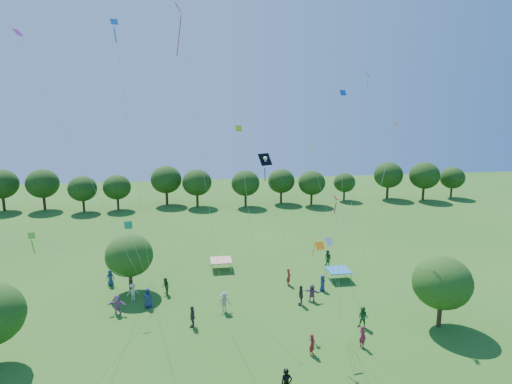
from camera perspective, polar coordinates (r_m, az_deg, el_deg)
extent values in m
cylinder|color=#422B19|center=(45.55, -15.38, -10.89)|extent=(0.36, 0.36, 1.73)
ellipsoid|color=#265117|center=(44.58, -15.57, -7.63)|extent=(4.43, 4.43, 3.99)
cylinder|color=#422B19|center=(40.69, 21.93, -14.18)|extent=(0.37, 0.37, 1.78)
ellipsoid|color=#265117|center=(39.55, 22.25, -10.44)|extent=(4.64, 4.64, 4.17)
cylinder|color=#422B19|center=(83.90, -28.99, -1.33)|extent=(0.45, 0.45, 2.17)
ellipsoid|color=#1E3F12|center=(83.29, -29.22, 0.88)|extent=(5.22, 5.22, 4.70)
cylinder|color=#422B19|center=(81.57, -24.93, -1.29)|extent=(0.44, 0.44, 2.15)
ellipsoid|color=#1E3F12|center=(80.95, -25.13, 0.97)|extent=(5.17, 5.17, 4.65)
cylinder|color=#422B19|center=(77.80, -20.73, -1.65)|extent=(0.38, 0.38, 1.87)
ellipsoid|color=#1E3F12|center=(77.21, -20.88, 0.40)|extent=(4.48, 4.48, 4.03)
cylinder|color=#422B19|center=(77.44, -16.86, -1.46)|extent=(0.38, 0.38, 1.84)
ellipsoid|color=#1E3F12|center=(76.86, -16.99, 0.58)|extent=(4.42, 4.42, 3.98)
cylinder|color=#422B19|center=(78.97, -11.08, -0.79)|extent=(0.44, 0.44, 2.14)
ellipsoid|color=#1E3F12|center=(78.33, -11.17, 1.54)|extent=(5.14, 5.14, 4.63)
cylinder|color=#422B19|center=(76.79, -7.33, -1.07)|extent=(0.42, 0.42, 2.03)
ellipsoid|color=#1E3F12|center=(76.16, -7.39, 1.19)|extent=(4.86, 4.86, 4.37)
cylinder|color=#422B19|center=(76.27, -1.31, -1.09)|extent=(0.40, 0.40, 1.96)
ellipsoid|color=#1E3F12|center=(75.65, -1.33, 1.11)|extent=(4.71, 4.71, 4.24)
cylinder|color=#422B19|center=(78.78, 3.15, -0.70)|extent=(0.39, 0.39, 1.91)
ellipsoid|color=#1E3F12|center=(78.19, 3.18, 1.38)|extent=(4.59, 4.59, 4.13)
cylinder|color=#422B19|center=(77.83, 6.94, -0.94)|extent=(0.39, 0.39, 1.89)
ellipsoid|color=#1E3F12|center=(77.24, 6.99, 1.14)|extent=(4.54, 4.54, 4.08)
cylinder|color=#422B19|center=(82.20, 10.94, -0.48)|extent=(0.33, 0.33, 1.58)
ellipsoid|color=#1E3F12|center=(81.72, 11.01, 1.16)|extent=(3.80, 3.80, 3.42)
cylinder|color=#422B19|center=(85.41, 16.09, -0.08)|extent=(0.44, 0.44, 2.13)
ellipsoid|color=#1E3F12|center=(84.82, 16.22, 2.06)|extent=(5.12, 5.12, 4.61)
cylinder|color=#422B19|center=(86.27, 20.16, -0.22)|extent=(0.45, 0.45, 2.18)
ellipsoid|color=#1E3F12|center=(85.67, 20.32, 1.95)|extent=(5.24, 5.24, 4.72)
cylinder|color=#422B19|center=(90.21, 23.20, -0.07)|extent=(0.37, 0.37, 1.81)
ellipsoid|color=#1E3F12|center=(89.72, 23.35, 1.65)|extent=(4.35, 4.35, 3.91)
cube|color=#E84B1B|center=(49.21, -4.40, -8.49)|extent=(2.20, 2.20, 0.08)
cylinder|color=#999999|center=(48.40, -5.50, -9.50)|extent=(0.05, 0.05, 1.10)
cylinder|color=#999999|center=(48.53, -3.11, -9.40)|extent=(0.05, 0.05, 1.10)
cylinder|color=#999999|center=(50.27, -5.63, -8.67)|extent=(0.05, 0.05, 1.10)
cylinder|color=#999999|center=(50.39, -3.33, -8.58)|extent=(0.05, 0.05, 1.10)
cube|color=blue|center=(47.18, 10.29, -9.58)|extent=(2.20, 2.20, 0.08)
cylinder|color=#999999|center=(46.19, 9.48, -10.70)|extent=(0.05, 0.05, 1.10)
cylinder|color=#999999|center=(46.82, 11.85, -10.48)|extent=(0.05, 0.05, 1.10)
cylinder|color=#999999|center=(47.95, 8.74, -9.80)|extent=(0.05, 0.05, 1.10)
cylinder|color=#999999|center=(48.55, 11.02, -9.61)|extent=(0.05, 0.05, 1.10)
imported|color=black|center=(30.21, 3.83, -22.85)|extent=(0.78, 0.54, 1.99)
imported|color=navy|center=(44.55, 8.30, -11.20)|extent=(0.79, 0.88, 1.58)
imported|color=maroon|center=(36.06, 13.16, -17.19)|extent=(0.60, 0.73, 1.69)
imported|color=#275223|center=(44.10, -11.26, -11.50)|extent=(0.59, 0.89, 1.66)
imported|color=beige|center=(43.62, -15.15, -11.99)|extent=(1.16, 0.77, 1.63)
imported|color=#423B35|center=(38.16, -7.95, -15.16)|extent=(0.71, 1.13, 1.79)
imported|color=#834C74|center=(42.41, 7.02, -12.39)|extent=(1.55, 1.18, 1.59)
imported|color=navy|center=(42.00, -13.37, -12.76)|extent=(0.90, 0.52, 1.78)
imported|color=maroon|center=(45.41, 4.11, -10.55)|extent=(0.61, 0.74, 1.71)
imported|color=#25572D|center=(38.64, 13.25, -15.03)|extent=(0.99, 0.91, 1.78)
imported|color=#A49783|center=(40.26, -3.99, -13.55)|extent=(1.26, 0.74, 1.81)
imported|color=#3F3B32|center=(41.52, 5.62, -12.72)|extent=(0.52, 1.09, 1.84)
imported|color=#A05D94|center=(41.53, -16.97, -13.31)|extent=(1.69, 0.88, 1.72)
imported|color=navy|center=(47.48, -17.76, -10.16)|extent=(0.80, 0.44, 1.61)
imported|color=maroon|center=(34.57, 7.05, -18.40)|extent=(0.66, 0.71, 1.60)
imported|color=#285D2B|center=(50.61, 8.94, -8.19)|extent=(0.84, 1.01, 1.81)
cube|color=black|center=(38.52, 1.14, 4.09)|extent=(1.27, 1.06, 0.96)
cube|color=black|center=(38.76, 1.12, 2.20)|extent=(0.14, 0.27, 1.18)
sphere|color=white|center=(38.44, 1.16, 4.23)|extent=(0.35, 0.35, 0.35)
cylinder|color=white|center=(38.48, 1.16, 3.81)|extent=(0.25, 0.49, 0.32)
cylinder|color=white|center=(38.48, 1.16, 3.81)|extent=(0.25, 0.49, 0.32)
cylinder|color=beige|center=(36.95, 3.59, -5.92)|extent=(2.14, 6.50, 11.19)
cube|color=red|center=(36.99, -9.71, 21.77)|extent=(0.43, 0.81, 0.71)
cube|color=red|center=(36.75, -9.60, 18.69)|extent=(0.49, 0.50, 2.94)
cylinder|color=beige|center=(35.52, -6.67, 3.10)|extent=(3.00, 2.72, 22.99)
cube|color=red|center=(31.29, 9.95, -0.74)|extent=(0.41, 0.47, 0.31)
cube|color=red|center=(31.50, 9.87, -1.97)|extent=(0.13, 0.21, 0.89)
cylinder|color=beige|center=(33.69, 10.25, -8.99)|extent=(1.31, 1.60, 9.98)
cube|color=#D8640B|center=(33.74, 8.00, -6.68)|extent=(0.67, 0.51, 0.45)
cylinder|color=beige|center=(35.24, 9.40, -11.53)|extent=(2.01, 0.15, 5.96)
cube|color=#FFF016|center=(45.04, 6.84, 5.32)|extent=(0.41, 0.50, 0.38)
cylinder|color=beige|center=(47.20, 8.65, -1.81)|extent=(3.76, 1.25, 11.59)
cube|color=#1B9653|center=(39.97, -15.68, -4.02)|extent=(0.70, 0.43, 0.59)
cylinder|color=beige|center=(41.25, -14.31, -8.18)|extent=(1.53, 0.83, 5.96)
cube|color=blue|center=(50.05, 10.82, 12.09)|extent=(0.71, 0.45, 0.57)
cylinder|color=beige|center=(49.17, 10.72, 1.86)|extent=(0.59, 3.24, 16.94)
cube|color=#83157A|center=(35.05, -27.63, 17.26)|extent=(0.54, 0.66, 0.44)
cylinder|color=beige|center=(37.93, -19.94, 1.27)|extent=(6.30, 6.92, 20.72)
cube|color=silver|center=(30.87, 9.11, -6.12)|extent=(0.67, 0.58, 0.48)
cylinder|color=beige|center=(33.98, 10.07, -11.33)|extent=(2.45, 3.16, 7.19)
cube|color=#0DCC9B|center=(41.43, 13.81, 14.04)|extent=(0.59, 0.72, 0.46)
cube|color=#0DCC9B|center=(41.45, 13.72, 12.80)|extent=(0.17, 0.22, 0.99)
cylinder|color=beige|center=(42.02, 12.16, 1.11)|extent=(1.47, 0.40, 18.40)
cube|color=orange|center=(30.81, 17.10, 8.14)|extent=(0.47, 0.50, 0.32)
cylinder|color=beige|center=(33.03, 13.92, -5.00)|extent=(1.74, 2.75, 14.98)
cube|color=#FFA40D|center=(32.78, 7.28, -5.96)|extent=(0.42, 0.50, 0.33)
cube|color=#FFA40D|center=(33.07, 7.22, -7.22)|extent=(0.16, 0.23, 1.01)
cylinder|color=beige|center=(34.62, 8.94, -11.26)|extent=(2.42, 0.63, 6.72)
cube|color=yellow|center=(37.61, -2.17, 7.95)|extent=(0.59, 0.41, 0.48)
cylinder|color=beige|center=(36.97, -0.81, -3.55)|extent=(1.22, 4.00, 14.07)
cube|color=#36991B|center=(31.54, -26.25, -4.91)|extent=(0.49, 0.45, 0.31)
cube|color=#36991B|center=(31.80, -26.10, -6.19)|extent=(0.11, 0.23, 0.99)
cylinder|color=beige|center=(36.74, -18.38, -9.04)|extent=(6.51, 10.11, 8.29)
cube|color=blue|center=(32.66, -17.31, 19.66)|extent=(0.54, 0.44, 0.39)
cube|color=blue|center=(32.60, -17.21, 18.27)|extent=(0.14, 0.23, 0.98)
cylinder|color=beige|center=(36.35, -14.72, 1.70)|extent=(0.92, 7.16, 21.40)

